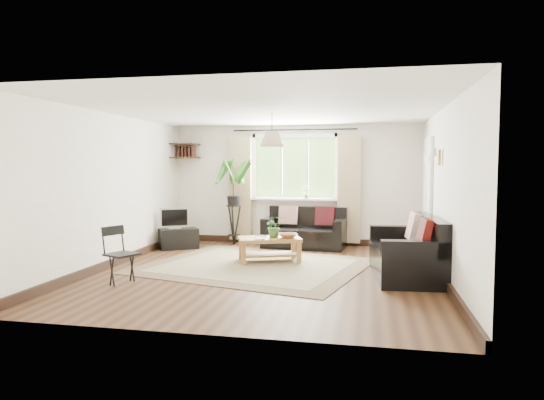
% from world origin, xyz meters
% --- Properties ---
extents(floor, '(5.50, 5.50, 0.00)m').
position_xyz_m(floor, '(0.00, 0.00, 0.00)').
color(floor, '#311B10').
rests_on(floor, ground).
extents(ceiling, '(5.50, 5.50, 0.00)m').
position_xyz_m(ceiling, '(0.00, 0.00, 2.40)').
color(ceiling, white).
rests_on(ceiling, floor).
extents(wall_back, '(5.00, 0.02, 2.40)m').
position_xyz_m(wall_back, '(0.00, 2.75, 1.20)').
color(wall_back, silver).
rests_on(wall_back, floor).
extents(wall_front, '(5.00, 0.02, 2.40)m').
position_xyz_m(wall_front, '(0.00, -2.75, 1.20)').
color(wall_front, silver).
rests_on(wall_front, floor).
extents(wall_left, '(0.02, 5.50, 2.40)m').
position_xyz_m(wall_left, '(-2.50, 0.00, 1.20)').
color(wall_left, silver).
rests_on(wall_left, floor).
extents(wall_right, '(0.02, 5.50, 2.40)m').
position_xyz_m(wall_right, '(2.50, 0.00, 1.20)').
color(wall_right, silver).
rests_on(wall_right, floor).
extents(rug, '(3.87, 3.53, 0.02)m').
position_xyz_m(rug, '(-0.27, 0.38, 0.01)').
color(rug, '#BBB491').
rests_on(rug, floor).
extents(window, '(2.50, 0.16, 2.16)m').
position_xyz_m(window, '(0.00, 2.71, 1.55)').
color(window, white).
rests_on(window, wall_back).
extents(door, '(0.06, 0.96, 2.06)m').
position_xyz_m(door, '(2.47, 1.70, 1.00)').
color(door, silver).
rests_on(door, wall_right).
extents(corner_shelf, '(0.50, 0.50, 0.34)m').
position_xyz_m(corner_shelf, '(-2.25, 2.50, 1.89)').
color(corner_shelf, black).
rests_on(corner_shelf, wall_back).
extents(pendant_lamp, '(0.36, 0.36, 0.54)m').
position_xyz_m(pendant_lamp, '(0.00, 0.40, 2.05)').
color(pendant_lamp, beige).
rests_on(pendant_lamp, ceiling).
extents(wall_sconce, '(0.12, 0.12, 0.28)m').
position_xyz_m(wall_sconce, '(2.43, 0.30, 1.74)').
color(wall_sconce, beige).
rests_on(wall_sconce, wall_right).
extents(sofa_back, '(1.63, 0.93, 0.74)m').
position_xyz_m(sofa_back, '(0.26, 2.30, 0.37)').
color(sofa_back, black).
rests_on(sofa_back, floor).
extents(sofa_right, '(1.80, 1.01, 0.82)m').
position_xyz_m(sofa_right, '(2.01, 0.11, 0.41)').
color(sofa_right, black).
rests_on(sofa_right, floor).
extents(coffee_table, '(1.12, 0.86, 0.41)m').
position_xyz_m(coffee_table, '(-0.11, 0.75, 0.20)').
color(coffee_table, brown).
rests_on(coffee_table, floor).
extents(table_plant, '(0.41, 0.40, 0.35)m').
position_xyz_m(table_plant, '(-0.04, 0.82, 0.58)').
color(table_plant, '#326126').
rests_on(table_plant, coffee_table).
extents(bowl, '(0.40, 0.40, 0.07)m').
position_xyz_m(bowl, '(0.19, 0.76, 0.45)').
color(bowl, olive).
rests_on(bowl, coffee_table).
extents(book_a, '(0.21, 0.25, 0.02)m').
position_xyz_m(book_a, '(-0.32, 0.58, 0.42)').
color(book_a, white).
rests_on(book_a, coffee_table).
extents(book_b, '(0.19, 0.23, 0.02)m').
position_xyz_m(book_b, '(-0.34, 0.78, 0.42)').
color(book_b, '#5C2824').
rests_on(book_b, coffee_table).
extents(tv_stand, '(0.81, 0.73, 0.38)m').
position_xyz_m(tv_stand, '(-2.08, 1.70, 0.19)').
color(tv_stand, black).
rests_on(tv_stand, floor).
extents(tv, '(0.56, 0.45, 0.42)m').
position_xyz_m(tv, '(-2.17, 1.70, 0.59)').
color(tv, '#A5A5AA').
rests_on(tv, tv_stand).
extents(palm_stand, '(0.76, 0.76, 1.73)m').
position_xyz_m(palm_stand, '(-1.17, 2.35, 0.87)').
color(palm_stand, black).
rests_on(palm_stand, floor).
extents(folding_chair, '(0.52, 0.52, 0.77)m').
position_xyz_m(folding_chair, '(-1.76, -1.08, 0.38)').
color(folding_chair, black).
rests_on(folding_chair, floor).
extents(sill_plant, '(0.14, 0.10, 0.27)m').
position_xyz_m(sill_plant, '(0.25, 2.63, 1.06)').
color(sill_plant, '#2D6023').
rests_on(sill_plant, window).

